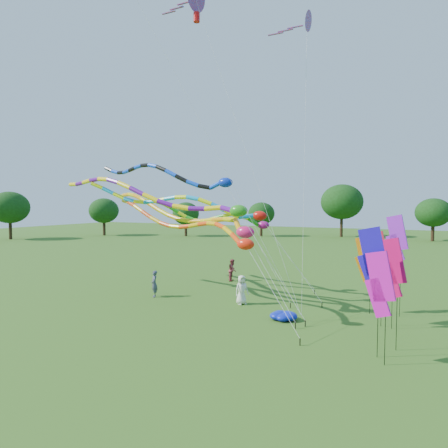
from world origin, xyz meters
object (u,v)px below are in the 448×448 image
at_px(tube_kite_red, 192,226).
at_px(person_c, 233,270).
at_px(blue_nylon_heap, 285,316).
at_px(person_b, 154,284).
at_px(person_a, 242,290).
at_px(tube_kite_orange, 187,215).

bearing_deg(tube_kite_red, person_c, 119.99).
height_order(blue_nylon_heap, person_c, person_c).
relative_size(blue_nylon_heap, person_c, 0.93).
bearing_deg(person_b, person_a, 58.67).
height_order(tube_kite_orange, person_c, tube_kite_orange).
xyz_separation_m(tube_kite_red, tube_kite_orange, (-1.71, 2.28, 0.54)).
distance_m(person_a, person_c, 6.65).
bearing_deg(tube_kite_orange, blue_nylon_heap, 5.68).
bearing_deg(person_c, blue_nylon_heap, -148.30).
bearing_deg(person_b, person_c, 120.43).
distance_m(tube_kite_orange, blue_nylon_heap, 8.87).
bearing_deg(blue_nylon_heap, person_b, 173.30).
relative_size(tube_kite_orange, blue_nylon_heap, 9.99).
distance_m(tube_kite_red, person_b, 5.32).
distance_m(tube_kite_orange, person_b, 4.84).
height_order(tube_kite_red, blue_nylon_heap, tube_kite_red).
bearing_deg(blue_nylon_heap, tube_kite_orange, 163.30).
distance_m(tube_kite_orange, person_a, 5.83).
bearing_deg(person_a, person_c, 66.90).
relative_size(blue_nylon_heap, person_b, 0.94).
xyz_separation_m(blue_nylon_heap, person_a, (-3.14, 1.81, 0.65)).
xyz_separation_m(tube_kite_orange, blue_nylon_heap, (7.02, -2.11, -5.00)).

